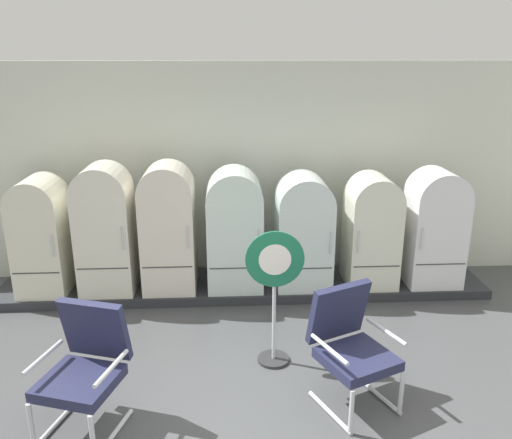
{
  "coord_description": "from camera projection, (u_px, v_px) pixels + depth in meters",
  "views": [
    {
      "loc": [
        -0.18,
        -3.21,
        2.98
      ],
      "look_at": [
        0.15,
        2.75,
        1.05
      ],
      "focal_mm": 36.71,
      "sensor_mm": 36.0,
      "label": 1
    }
  ],
  "objects": [
    {
      "name": "refrigerator_4",
      "position": [
        303.0,
        228.0,
        6.53
      ],
      "size": [
        0.68,
        0.72,
        1.43
      ],
      "color": "silver",
      "rests_on": "display_plinth"
    },
    {
      "name": "refrigerator_5",
      "position": [
        372.0,
        227.0,
        6.56
      ],
      "size": [
        0.62,
        0.67,
        1.42
      ],
      "color": "silver",
      "rests_on": "display_plinth"
    },
    {
      "name": "armchair_left",
      "position": [
        85.0,
        363.0,
        4.22
      ],
      "size": [
        0.77,
        0.83,
        1.05
      ],
      "color": "silver",
      "rests_on": "ground"
    },
    {
      "name": "refrigerator_6",
      "position": [
        435.0,
        224.0,
        6.57
      ],
      "size": [
        0.67,
        0.63,
        1.48
      ],
      "color": "white",
      "rests_on": "display_plinth"
    },
    {
      "name": "refrigerator_2",
      "position": [
        168.0,
        224.0,
        6.39
      ],
      "size": [
        0.64,
        0.67,
        1.59
      ],
      "color": "silver",
      "rests_on": "display_plinth"
    },
    {
      "name": "display_plinth",
      "position": [
        243.0,
        285.0,
        6.83
      ],
      "size": [
        6.2,
        0.95,
        0.11
      ],
      "primitive_type": "cube",
      "color": "#2A2D31",
      "rests_on": "ground"
    },
    {
      "name": "armchair_right",
      "position": [
        350.0,
        342.0,
        4.53
      ],
      "size": [
        0.81,
        0.86,
        1.05
      ],
      "color": "silver",
      "rests_on": "ground"
    },
    {
      "name": "refrigerator_0",
      "position": [
        41.0,
        232.0,
        6.36
      ],
      "size": [
        0.59,
        0.71,
        1.44
      ],
      "color": "silver",
      "rests_on": "display_plinth"
    },
    {
      "name": "sign_stand",
      "position": [
        274.0,
        295.0,
        5.03
      ],
      "size": [
        0.56,
        0.32,
        1.39
      ],
      "color": "#2D2D30",
      "rests_on": "ground"
    },
    {
      "name": "refrigerator_3",
      "position": [
        235.0,
        226.0,
        6.47
      ],
      "size": [
        0.68,
        0.7,
        1.51
      ],
      "color": "silver",
      "rests_on": "display_plinth"
    },
    {
      "name": "back_wall",
      "position": [
        241.0,
        171.0,
        7.01
      ],
      "size": [
        11.76,
        0.12,
        2.86
      ],
      "color": "silver",
      "rests_on": "ground"
    },
    {
      "name": "refrigerator_1",
      "position": [
        105.0,
        225.0,
        6.34
      ],
      "size": [
        0.65,
        0.64,
        1.59
      ],
      "color": "silver",
      "rests_on": "display_plinth"
    }
  ]
}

